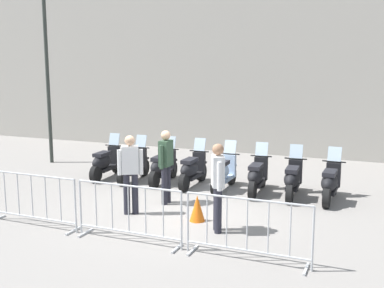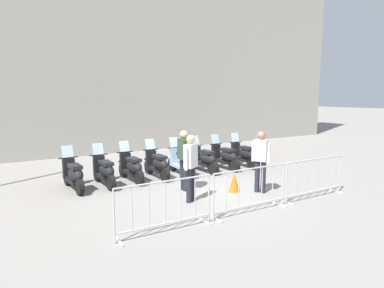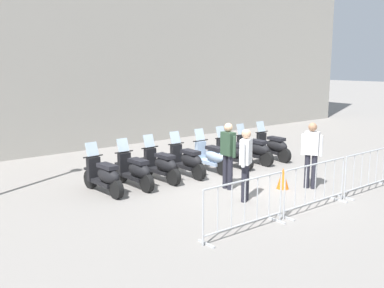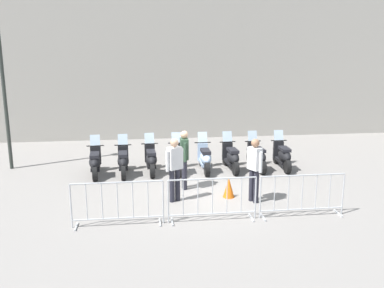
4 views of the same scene
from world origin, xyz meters
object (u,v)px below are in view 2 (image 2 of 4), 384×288
object	(u,v)px
barrier_segment_2	(315,178)
officer_by_barriers	(261,158)
motorcycle_6	(225,157)
motorcycle_7	(244,155)
motorcycle_2	(132,168)
motorcycle_5	(204,159)
officer_near_row_end	(184,157)
barrier_segment_0	(165,207)
motorcycle_4	(182,162)
traffic_cone	(234,182)
motorcycle_1	(105,171)
motorcycle_0	(74,175)
barrier_segment_1	(251,191)
officer_mid_plaza	(191,164)
motorcycle_3	(158,165)

from	to	relation	value
barrier_segment_2	officer_by_barriers	bearing A→B (deg)	121.20
motorcycle_6	motorcycle_7	world-z (taller)	same
motorcycle_2	officer_by_barriers	world-z (taller)	officer_by_barriers
motorcycle_5	officer_near_row_end	bearing A→B (deg)	-144.94
barrier_segment_0	barrier_segment_2	world-z (taller)	same
barrier_segment_0	officer_by_barriers	size ratio (longest dim) A/B	1.22
officer_by_barriers	motorcycle_7	bearing A→B (deg)	50.41
motorcycle_2	motorcycle_4	distance (m)	1.78
motorcycle_2	motorcycle_6	xyz separation A→B (m)	(3.54, -0.54, 0.00)
barrier_segment_0	traffic_cone	distance (m)	3.33
motorcycle_1	motorcycle_5	xyz separation A→B (m)	(3.55, -0.45, 0.00)
traffic_cone	motorcycle_0	bearing A→B (deg)	139.57
barrier_segment_2	motorcycle_4	bearing A→B (deg)	105.94
motorcycle_4	barrier_segment_1	world-z (taller)	motorcycle_4
motorcycle_0	officer_mid_plaza	xyz separation A→B (m)	(1.98, -2.88, 0.53)
barrier_segment_1	officer_by_barriers	size ratio (longest dim) A/B	1.22
barrier_segment_2	officer_by_barriers	distance (m)	1.50
motorcycle_2	motorcycle_6	size ratio (longest dim) A/B	1.00
motorcycle_0	motorcycle_6	size ratio (longest dim) A/B	1.00
traffic_cone	barrier_segment_0	bearing A→B (deg)	-160.24
barrier_segment_2	motorcycle_6	bearing A→B (deg)	81.98
traffic_cone	officer_mid_plaza	bearing A→B (deg)	176.70
officer_mid_plaza	barrier_segment_2	bearing A→B (deg)	-33.03
motorcycle_3	motorcycle_1	bearing A→B (deg)	174.87
motorcycle_2	motorcycle_6	distance (m)	3.58
motorcycle_0	officer_mid_plaza	bearing A→B (deg)	-55.53
motorcycle_4	barrier_segment_0	bearing A→B (deg)	-131.09
officer_near_row_end	barrier_segment_0	bearing A→B (deg)	-134.50
motorcycle_0	motorcycle_3	xyz separation A→B (m)	(2.66, -0.28, 0.00)
motorcycle_2	barrier_segment_2	xyz separation A→B (m)	(2.97, -4.54, 0.07)
barrier_segment_2	traffic_cone	bearing A→B (deg)	126.47
officer_mid_plaza	traffic_cone	world-z (taller)	officer_mid_plaza
motorcycle_2	officer_near_row_end	distance (m)	1.99
barrier_segment_1	officer_mid_plaza	size ratio (longest dim) A/B	1.22
motorcycle_1	motorcycle_6	distance (m)	4.47
barrier_segment_2	officer_mid_plaza	size ratio (longest dim) A/B	1.22
barrier_segment_2	traffic_cone	xyz separation A→B (m)	(-1.27, 1.72, -0.25)
motorcycle_6	motorcycle_7	distance (m)	0.89
barrier_segment_0	officer_near_row_end	distance (m)	3.05
officer_by_barriers	traffic_cone	xyz separation A→B (m)	(-0.53, 0.49, -0.71)
traffic_cone	motorcycle_4	bearing A→B (deg)	88.68
motorcycle_0	officer_by_barriers	bearing A→B (deg)	-40.79
motorcycle_0	motorcycle_2	world-z (taller)	same
motorcycle_7	barrier_segment_1	bearing A→B (deg)	-135.56
officer_by_barriers	motorcycle_4	bearing A→B (deg)	98.85
motorcycle_2	officer_mid_plaza	bearing A→B (deg)	-85.88
barrier_segment_1	officer_mid_plaza	distance (m)	1.68
motorcycle_7	officer_mid_plaza	distance (m)	4.72
motorcycle_2	motorcycle_3	distance (m)	0.89
motorcycle_0	motorcycle_5	bearing A→B (deg)	-7.28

